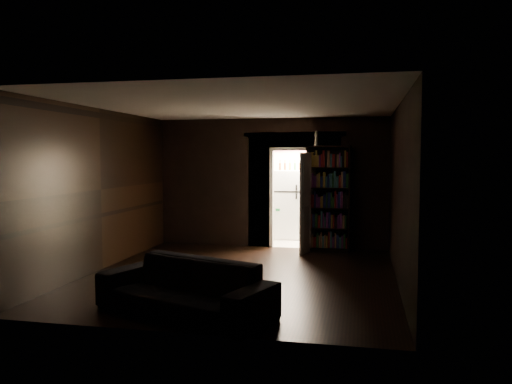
% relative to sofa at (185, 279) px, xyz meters
% --- Properties ---
extents(ground, '(5.50, 5.50, 0.00)m').
position_rel_sofa_xyz_m(ground, '(0.21, 2.08, -0.44)').
color(ground, black).
rests_on(ground, ground).
extents(room_walls, '(5.02, 5.61, 2.84)m').
position_rel_sofa_xyz_m(room_walls, '(0.20, 3.15, 1.24)').
color(room_walls, black).
rests_on(room_walls, ground).
extents(kitchen_alcove, '(2.20, 1.80, 2.60)m').
position_rel_sofa_xyz_m(kitchen_alcove, '(0.71, 5.95, 0.77)').
color(kitchen_alcove, beige).
rests_on(kitchen_alcove, ground).
extents(sofa, '(2.49, 1.73, 0.88)m').
position_rel_sofa_xyz_m(sofa, '(0.00, 0.00, 0.00)').
color(sofa, black).
rests_on(sofa, ground).
extents(bookshelf, '(0.95, 0.64, 2.20)m').
position_rel_sofa_xyz_m(bookshelf, '(1.46, 4.63, 0.66)').
color(bookshelf, black).
rests_on(bookshelf, ground).
extents(refrigerator, '(0.92, 0.89, 1.65)m').
position_rel_sofa_xyz_m(refrigerator, '(0.37, 6.11, 0.39)').
color(refrigerator, white).
rests_on(refrigerator, ground).
extents(door, '(0.27, 0.83, 2.05)m').
position_rel_sofa_xyz_m(door, '(1.07, 4.40, 0.59)').
color(door, white).
rests_on(door, ground).
extents(figurine, '(0.11, 0.11, 0.31)m').
position_rel_sofa_xyz_m(figurine, '(1.21, 4.60, 1.91)').
color(figurine, white).
rests_on(figurine, bookshelf).
extents(bottles, '(0.61, 0.24, 0.25)m').
position_rel_sofa_xyz_m(bottles, '(0.45, 6.07, 1.33)').
color(bottles, black).
rests_on(bottles, refrigerator).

